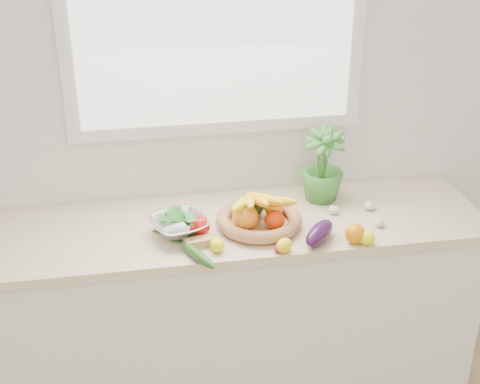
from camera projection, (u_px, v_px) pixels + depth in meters
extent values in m
cube|color=white|center=(216.00, 100.00, 2.94)|extent=(4.50, 0.02, 2.70)
cube|color=silver|center=(229.00, 311.00, 3.09)|extent=(2.20, 0.58, 0.86)
cube|color=beige|center=(228.00, 226.00, 2.89)|extent=(2.24, 0.62, 0.04)
cube|color=white|center=(215.00, 9.00, 2.75)|extent=(1.30, 0.03, 1.10)
cube|color=white|center=(216.00, 10.00, 2.73)|extent=(1.18, 0.01, 0.98)
sphere|color=orange|center=(355.00, 234.00, 2.71)|extent=(0.11, 0.11, 0.08)
ellipsoid|color=#FFFD0D|center=(217.00, 245.00, 2.65)|extent=(0.06, 0.08, 0.06)
ellipsoid|color=yellow|center=(284.00, 245.00, 2.65)|extent=(0.09, 0.09, 0.06)
ellipsoid|color=#FFF70D|center=(366.00, 237.00, 2.70)|extent=(0.10, 0.10, 0.06)
sphere|color=red|center=(200.00, 227.00, 2.75)|extent=(0.10, 0.10, 0.09)
cube|color=tan|center=(199.00, 242.00, 2.69)|extent=(0.12, 0.07, 0.04)
ellipsoid|color=silver|center=(369.00, 205.00, 2.97)|extent=(0.05, 0.05, 0.04)
ellipsoid|color=beige|center=(334.00, 210.00, 2.94)|extent=(0.05, 0.05, 0.04)
ellipsoid|color=beige|center=(379.00, 222.00, 2.84)|extent=(0.06, 0.06, 0.04)
ellipsoid|color=#2C0E34|center=(319.00, 233.00, 2.71)|extent=(0.19, 0.20, 0.08)
ellipsoid|color=#254F17|center=(198.00, 255.00, 2.60)|extent=(0.14, 0.22, 0.04)
sphere|color=red|center=(278.00, 249.00, 2.65)|extent=(0.03, 0.03, 0.03)
imported|color=#3B832F|center=(323.00, 165.00, 3.00)|extent=(0.23, 0.23, 0.34)
cylinder|color=tan|center=(259.00, 225.00, 2.84)|extent=(0.35, 0.35, 0.01)
torus|color=#BD7C54|center=(259.00, 219.00, 2.83)|extent=(0.42, 0.42, 0.06)
sphere|color=orange|center=(245.00, 217.00, 2.78)|extent=(0.13, 0.13, 0.11)
sphere|color=red|center=(275.00, 220.00, 2.78)|extent=(0.10, 0.10, 0.08)
sphere|color=orange|center=(274.00, 209.00, 2.88)|extent=(0.09, 0.09, 0.08)
ellipsoid|color=black|center=(254.00, 205.00, 2.88)|extent=(0.10, 0.10, 0.11)
ellipsoid|color=yellow|center=(242.00, 204.00, 2.77)|extent=(0.15, 0.23, 0.10)
ellipsoid|color=yellow|center=(250.00, 201.00, 2.78)|extent=(0.08, 0.25, 0.10)
ellipsoid|color=#FFB315|center=(257.00, 199.00, 2.78)|extent=(0.08, 0.25, 0.10)
ellipsoid|color=yellow|center=(265.00, 199.00, 2.79)|extent=(0.15, 0.24, 0.10)
ellipsoid|color=yellow|center=(273.00, 202.00, 2.79)|extent=(0.21, 0.20, 0.10)
cylinder|color=white|center=(180.00, 233.00, 2.78)|extent=(0.11, 0.11, 0.02)
imported|color=silver|center=(179.00, 226.00, 2.76)|extent=(0.28, 0.28, 0.06)
ellipsoid|color=#195E17|center=(179.00, 217.00, 2.74)|extent=(0.21, 0.21, 0.07)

